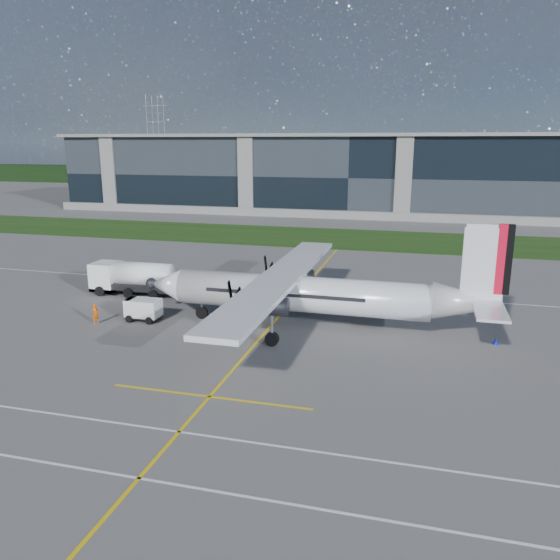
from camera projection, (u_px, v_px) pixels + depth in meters
ground at (316, 247)px, 74.72m from camera, size 400.00×400.00×0.00m
grass_strip at (326, 238)px, 82.21m from camera, size 400.00×18.00×0.04m
terminal_building at (355, 175)px, 110.34m from camera, size 120.00×20.00×15.00m
tree_line at (380, 179)px, 167.65m from camera, size 400.00×6.00×6.00m
pylon_west at (156, 139)px, 194.03m from camera, size 9.00×4.60×30.00m
yellow_taxiway_centerline at (281, 313)px, 45.87m from camera, size 0.20×70.00×0.01m
white_lane_line at (78, 468)px, 24.13m from camera, size 90.00×0.15×0.01m
turboprop_aircraft at (314, 274)px, 41.23m from camera, size 27.72×28.74×8.62m
fuel_tanker_truck at (127, 278)px, 51.30m from camera, size 8.45×2.74×3.17m
baggage_tug at (143, 310)px, 43.96m from camera, size 2.92×1.75×1.75m
ground_crew_person at (95, 312)px, 43.06m from camera, size 0.70×0.87×1.89m
safety_cone_stbdwing at (309, 280)px, 56.12m from camera, size 0.36×0.36×0.50m
safety_cone_nose_port at (147, 315)px, 44.56m from camera, size 0.36×0.36×0.50m
safety_cone_fwd at (146, 310)px, 46.08m from camera, size 0.36×0.36×0.50m
safety_cone_tail at (496, 341)px, 38.83m from camera, size 0.36×0.36×0.50m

